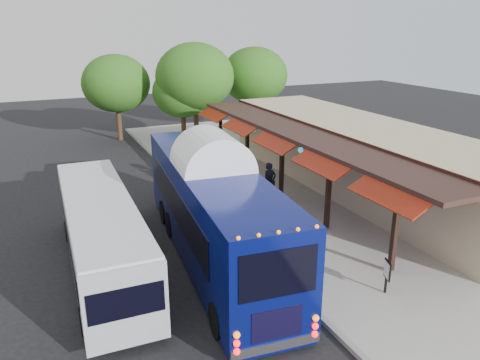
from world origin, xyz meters
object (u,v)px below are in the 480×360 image
sign_board (387,271)px  ped_d (200,166)px  ped_a (270,182)px  ped_c (201,172)px  coach_bus (213,207)px  ped_b (268,190)px  city_bus (101,232)px

sign_board → ped_d: bearing=118.0°
ped_a → ped_c: size_ratio=1.13×
coach_bus → ped_b: coach_bus is taller
ped_b → ped_c: ped_b is taller
coach_bus → ped_b: 5.35m
coach_bus → city_bus: (-3.96, 0.74, -0.58)m
ped_a → ped_b: ped_a is taller
coach_bus → ped_c: bearing=79.2°
ped_b → sign_board: 8.15m
coach_bus → sign_board: bearing=-44.0°
ped_b → ped_d: 5.19m
ped_b → ped_d: ped_d is taller
city_bus → ped_a: bearing=23.8°
ped_c → sign_board: ped_c is taller
ped_b → ped_c: 4.65m
city_bus → ped_a: (8.59, 3.54, -0.41)m
ped_c → sign_board: 12.56m
city_bus → ped_b: size_ratio=5.47×
city_bus → ped_a: 9.30m
city_bus → ped_c: (6.18, 6.86, -0.52)m
city_bus → ped_c: 9.25m
city_bus → sign_board: 9.82m
city_bus → ped_b: bearing=19.3°
ped_d → city_bus: bearing=37.5°
coach_bus → city_bus: 4.07m
ped_a → sign_board: (-0.51, -9.10, -0.18)m
ped_b → ped_c: size_ratio=1.11×
coach_bus → city_bus: bearing=174.9°
coach_bus → ped_b: size_ratio=6.62×
ped_c → sign_board: size_ratio=1.48×
ped_a → coach_bus: bearing=-141.0°
ped_a → city_bus: bearing=-161.4°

